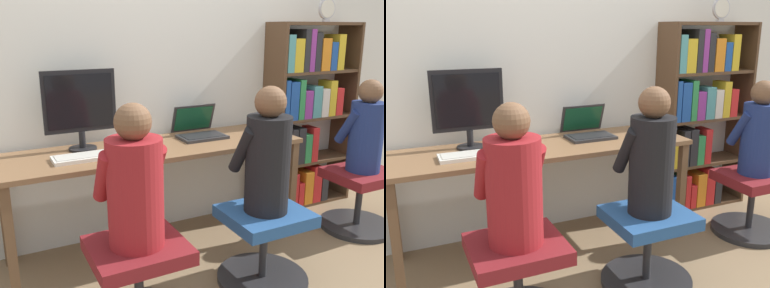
% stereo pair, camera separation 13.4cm
% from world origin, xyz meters
% --- Properties ---
extents(ground_plane, '(14.00, 14.00, 0.00)m').
position_xyz_m(ground_plane, '(0.00, 0.00, 0.00)').
color(ground_plane, '#846B4C').
extents(wall_back, '(10.00, 0.05, 2.60)m').
position_xyz_m(wall_back, '(0.00, 0.62, 1.30)').
color(wall_back, silver).
rests_on(wall_back, ground_plane).
extents(desk, '(1.94, 0.56, 0.73)m').
position_xyz_m(desk, '(0.00, 0.28, 0.65)').
color(desk, brown).
rests_on(desk, ground_plane).
extents(desktop_monitor, '(0.44, 0.17, 0.49)m').
position_xyz_m(desktop_monitor, '(-0.44, 0.41, 0.99)').
color(desktop_monitor, black).
rests_on(desktop_monitor, desk).
extents(laptop, '(0.32, 0.28, 0.21)m').
position_xyz_m(laptop, '(0.36, 0.37, 0.77)').
color(laptop, '#2D2D30').
rests_on(laptop, desk).
extents(keyboard, '(0.41, 0.16, 0.03)m').
position_xyz_m(keyboard, '(-0.45, 0.21, 0.74)').
color(keyboard, silver).
rests_on(keyboard, desk).
extents(computer_mouse_by_keyboard, '(0.07, 0.09, 0.03)m').
position_xyz_m(computer_mouse_by_keyboard, '(-0.19, 0.23, 0.74)').
color(computer_mouse_by_keyboard, silver).
rests_on(computer_mouse_by_keyboard, desk).
extents(office_chair_left, '(0.54, 0.54, 0.46)m').
position_xyz_m(office_chair_left, '(-0.39, -0.40, 0.24)').
color(office_chair_left, '#262628').
rests_on(office_chair_left, ground_plane).
extents(office_chair_right, '(0.54, 0.54, 0.46)m').
position_xyz_m(office_chair_right, '(0.39, -0.37, 0.24)').
color(office_chair_right, '#262628').
rests_on(office_chair_right, ground_plane).
extents(person_at_monitor, '(0.33, 0.31, 0.69)m').
position_xyz_m(person_at_monitor, '(-0.39, -0.40, 0.76)').
color(person_at_monitor, maroon).
rests_on(person_at_monitor, office_chair_left).
extents(person_at_laptop, '(0.30, 0.31, 0.71)m').
position_xyz_m(person_at_laptop, '(0.39, -0.36, 0.78)').
color(person_at_laptop, black).
rests_on(person_at_laptop, office_chair_right).
extents(bookshelf, '(0.79, 0.26, 1.50)m').
position_xyz_m(bookshelf, '(1.37, 0.44, 0.74)').
color(bookshelf, '#513823').
rests_on(bookshelf, ground_plane).
extents(desk_clock, '(0.16, 0.03, 0.18)m').
position_xyz_m(desk_clock, '(1.47, 0.39, 1.60)').
color(desk_clock, '#B2B2B7').
rests_on(desk_clock, bookshelf).
extents(office_chair_side, '(0.54, 0.54, 0.46)m').
position_xyz_m(office_chair_side, '(1.45, -0.11, 0.24)').
color(office_chair_side, '#262628').
rests_on(office_chair_side, ground_plane).
extents(person_near_shelf, '(0.29, 0.29, 0.66)m').
position_xyz_m(person_near_shelf, '(1.45, -0.11, 0.76)').
color(person_near_shelf, navy).
rests_on(person_near_shelf, office_chair_side).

